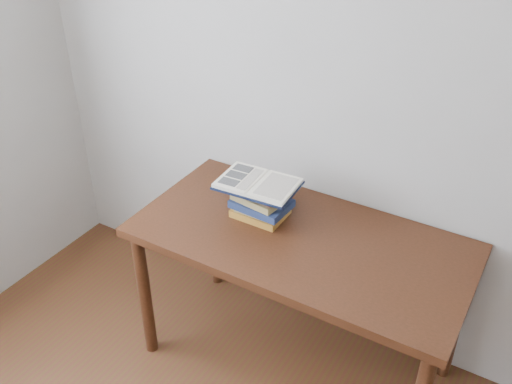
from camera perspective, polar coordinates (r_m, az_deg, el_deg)
The scene contains 3 objects.
desk at distance 2.51m, azimuth 4.38°, elevation -6.22°, with size 1.44×0.72×0.77m.
book_stack at distance 2.52m, azimuth 0.46°, elevation -1.03°, with size 0.26×0.20×0.15m.
open_book at distance 2.48m, azimuth 0.20°, elevation 0.84°, with size 0.36×0.26×0.03m.
Camera 1 is at (0.74, -0.39, 2.25)m, focal length 40.00 mm.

